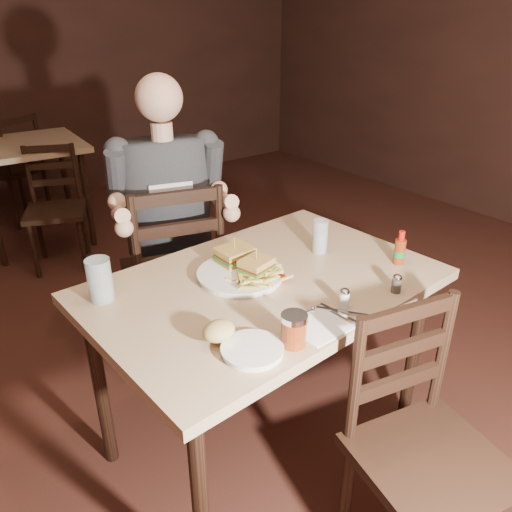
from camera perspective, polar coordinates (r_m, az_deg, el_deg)
room_shell at (r=1.82m, az=1.56°, el=18.74°), size 7.00×7.00×7.00m
main_table at (r=1.82m, az=0.96°, el=-5.05°), size 1.27×0.88×0.77m
bg_table at (r=4.10m, az=-24.93°, el=10.41°), size 0.86×0.86×0.77m
chair_far at (r=2.45m, az=-9.43°, el=-2.00°), size 0.57×0.60×0.98m
chair_near at (r=1.67m, az=19.52°, el=-21.44°), size 0.50×0.53×0.89m
bg_chair_far at (r=4.68m, az=-26.11°, el=8.91°), size 0.56×0.58×0.89m
bg_chair_near at (r=3.67m, az=-21.97°, el=4.81°), size 0.51×0.53×0.82m
diner at (r=2.23m, az=-10.06°, el=8.15°), size 0.62×0.54×0.91m
dinner_plate at (r=1.80m, az=-1.79°, el=-2.22°), size 0.32×0.32×0.02m
sandwich_left at (r=1.77m, az=0.04°, el=-0.71°), size 0.13×0.11×0.10m
sandwich_right at (r=1.85m, az=-2.45°, el=0.73°), size 0.13×0.11×0.11m
fries_pile at (r=1.74m, az=0.45°, el=-2.35°), size 0.24×0.18×0.04m
ketchup_dollop at (r=1.77m, az=2.81°, el=-2.37°), size 0.04×0.04×0.01m
glass_left at (r=1.72m, az=-17.42°, el=-2.63°), size 0.08×0.08×0.15m
glass_right at (r=1.98m, az=7.34°, el=2.23°), size 0.06×0.06×0.14m
hot_sauce at (r=1.95m, az=16.15°, el=0.94°), size 0.04×0.04×0.13m
salt_shaker at (r=1.64m, az=10.04°, el=-4.79°), size 0.04×0.04×0.06m
pepper_shaker at (r=1.77m, az=15.77°, el=-3.11°), size 0.04×0.04×0.06m
syrup_dispenser at (r=1.44m, az=4.35°, el=-8.40°), size 0.08×0.08×0.10m
napkin at (r=1.55m, az=7.13°, el=-7.91°), size 0.17×0.16×0.00m
knife at (r=1.62m, az=10.25°, el=-6.32°), size 0.12×0.16×0.00m
fork at (r=1.61m, az=9.58°, el=-6.55°), size 0.03×0.16×0.01m
side_plate at (r=1.43m, az=-0.43°, el=-10.78°), size 0.18×0.18×0.01m
bread_roll at (r=1.45m, az=-4.29°, el=-8.52°), size 0.10×0.09×0.06m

